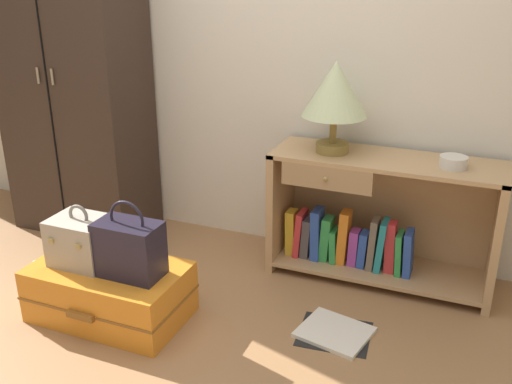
# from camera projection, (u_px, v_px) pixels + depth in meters

# --- Properties ---
(ground_plane) EXTENTS (9.00, 9.00, 0.00)m
(ground_plane) POSITION_uv_depth(u_px,v_px,m) (140.00, 384.00, 2.35)
(ground_plane) COLOR #9E7047
(back_wall) EXTENTS (6.40, 0.10, 2.60)m
(back_wall) POSITION_uv_depth(u_px,v_px,m) (274.00, 19.00, 3.15)
(back_wall) COLOR silver
(back_wall) RESTS_ON ground_plane
(wardrobe) EXTENTS (0.83, 0.47, 2.00)m
(wardrobe) POSITION_uv_depth(u_px,v_px,m) (73.00, 69.00, 3.42)
(wardrobe) COLOR #33261E
(wardrobe) RESTS_ON ground_plane
(bookshelf) EXTENTS (1.16, 0.40, 0.68)m
(bookshelf) POSITION_uv_depth(u_px,v_px,m) (373.00, 220.00, 3.06)
(bookshelf) COLOR tan
(bookshelf) RESTS_ON ground_plane
(table_lamp) EXTENTS (0.33, 0.33, 0.47)m
(table_lamp) POSITION_uv_depth(u_px,v_px,m) (335.00, 92.00, 2.88)
(table_lamp) COLOR olive
(table_lamp) RESTS_ON bookshelf
(bowl) EXTENTS (0.13, 0.13, 0.06)m
(bowl) POSITION_uv_depth(u_px,v_px,m) (453.00, 162.00, 2.76)
(bowl) COLOR silver
(bowl) RESTS_ON bookshelf
(suitcase_large) EXTENTS (0.73, 0.45, 0.26)m
(suitcase_large) POSITION_uv_depth(u_px,v_px,m) (110.00, 292.00, 2.76)
(suitcase_large) COLOR orange
(suitcase_large) RESTS_ON ground_plane
(train_case) EXTENTS (0.27, 0.23, 0.30)m
(train_case) POSITION_uv_depth(u_px,v_px,m) (82.00, 240.00, 2.71)
(train_case) COLOR #A89E8E
(train_case) RESTS_ON suitcase_large
(handbag) EXTENTS (0.29, 0.17, 0.36)m
(handbag) POSITION_uv_depth(u_px,v_px,m) (129.00, 248.00, 2.60)
(handbag) COLOR #231E2D
(handbag) RESTS_ON suitcase_large
(bottle) EXTENTS (0.07, 0.07, 0.16)m
(bottle) POSITION_uv_depth(u_px,v_px,m) (39.00, 277.00, 3.00)
(bottle) COLOR white
(bottle) RESTS_ON ground_plane
(open_book_on_floor) EXTENTS (0.36, 0.32, 0.02)m
(open_book_on_floor) POSITION_uv_depth(u_px,v_px,m) (334.00, 333.00, 2.66)
(open_book_on_floor) COLOR white
(open_book_on_floor) RESTS_ON ground_plane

